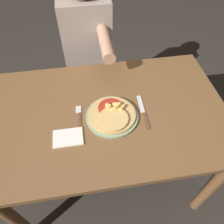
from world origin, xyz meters
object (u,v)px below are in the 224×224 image
pizza (112,115)px  person_diner (88,47)px  dining_table (109,125)px  knife (143,112)px  plate (112,116)px  fork (79,117)px

pizza → person_diner: 0.67m
dining_table → knife: (0.18, -0.03, 0.12)m
dining_table → pizza: 0.15m
knife → person_diner: bearing=109.2°
person_diner → plate: bearing=-84.4°
fork → person_diner: person_diner is taller
dining_table → knife: knife is taller
knife → fork: bearing=176.9°
fork → person_diner: (0.10, 0.64, -0.02)m
plate → knife: size_ratio=1.19×
person_diner → fork: bearing=-98.7°
plate → knife: plate is taller
dining_table → person_diner: person_diner is taller
fork → pizza: bearing=-9.3°
plate → pizza: size_ratio=1.12×
dining_table → plate: 0.13m
fork → knife: 0.33m
dining_table → plate: (0.01, -0.04, 0.12)m
dining_table → plate: bearing=-71.9°
dining_table → plate: size_ratio=4.70×
plate → pizza: 0.02m
dining_table → person_diner: 0.63m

